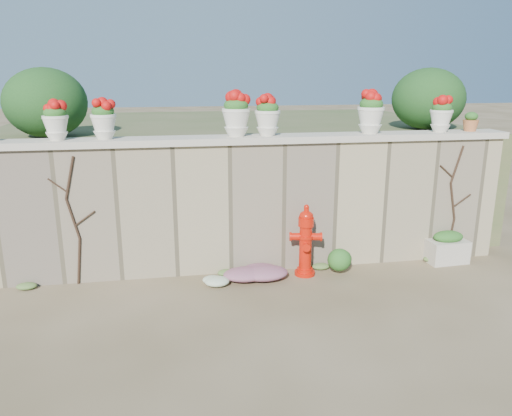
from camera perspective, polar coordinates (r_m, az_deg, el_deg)
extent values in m
plane|color=brown|center=(6.49, 2.72, -12.56)|extent=(80.00, 80.00, 0.00)
cube|color=#958663|center=(7.77, -0.07, 0.17)|extent=(8.00, 0.40, 2.00)
cube|color=beige|center=(7.56, -0.07, 7.88)|extent=(8.10, 0.52, 0.10)
cube|color=#384C23|center=(10.86, -2.96, 4.54)|extent=(9.00, 6.00, 2.00)
ellipsoid|color=#143814|center=(8.81, -22.91, 11.03)|extent=(1.30, 1.30, 1.10)
ellipsoid|color=#143814|center=(9.79, 19.08, 11.70)|extent=(1.30, 1.30, 1.10)
cylinder|color=black|center=(7.78, -19.57, -5.77)|extent=(0.12, 0.04, 0.70)
cylinder|color=black|center=(7.58, -20.19, -1.18)|extent=(0.17, 0.04, 0.61)
cylinder|color=black|center=(7.44, -20.54, 3.26)|extent=(0.18, 0.04, 0.61)
cylinder|color=black|center=(7.55, -18.96, -1.13)|extent=(0.30, 0.02, 0.22)
cylinder|color=black|center=(7.50, -21.78, 2.44)|extent=(0.25, 0.02, 0.21)
cylinder|color=black|center=(8.89, 21.28, -3.31)|extent=(0.12, 0.04, 0.70)
cylinder|color=black|center=(8.70, 21.55, 0.74)|extent=(0.17, 0.04, 0.61)
cylinder|color=black|center=(8.59, 22.00, 4.62)|extent=(0.18, 0.04, 0.61)
cylinder|color=black|center=(8.79, 22.47, 0.78)|extent=(0.30, 0.02, 0.22)
cylinder|color=black|center=(8.51, 20.93, 3.96)|extent=(0.25, 0.02, 0.21)
cylinder|color=red|center=(7.81, 5.59, -7.37)|extent=(0.31, 0.31, 0.06)
cylinder|color=red|center=(7.65, 5.67, -4.47)|extent=(0.19, 0.19, 0.70)
cylinder|color=red|center=(7.60, 5.70, -3.28)|extent=(0.24, 0.24, 0.04)
cylinder|color=red|center=(7.53, 5.75, -1.58)|extent=(0.24, 0.24, 0.13)
ellipsoid|color=red|center=(7.49, 5.77, -0.76)|extent=(0.21, 0.21, 0.16)
cylinder|color=red|center=(7.47, 5.79, -0.10)|extent=(0.08, 0.08, 0.11)
cylinder|color=red|center=(7.59, 4.52, -3.27)|extent=(0.18, 0.14, 0.11)
cylinder|color=red|center=(7.61, 6.88, -3.28)|extent=(0.18, 0.14, 0.11)
cylinder|color=red|center=(7.52, 5.75, -4.39)|extent=(0.12, 0.13, 0.10)
cube|color=beige|center=(8.78, 20.96, -4.63)|extent=(0.66, 0.41, 0.37)
ellipsoid|color=#1E5119|center=(8.70, 21.12, -3.08)|extent=(0.51, 0.33, 0.19)
ellipsoid|color=#1E5119|center=(7.82, 9.98, -5.57)|extent=(0.57, 0.52, 0.54)
ellipsoid|color=#B02387|center=(7.59, -0.11, -7.16)|extent=(0.95, 0.63, 0.25)
ellipsoid|color=white|center=(7.40, -5.13, -8.20)|extent=(0.48, 0.38, 0.17)
ellipsoid|color=#1E5119|center=(7.57, -22.02, 10.06)|extent=(0.30, 0.30, 0.18)
ellipsoid|color=#BB0E0B|center=(7.56, -22.08, 10.63)|extent=(0.27, 0.27, 0.19)
ellipsoid|color=#1E5119|center=(7.46, -17.10, 10.51)|extent=(0.31, 0.31, 0.19)
ellipsoid|color=#BB0E0B|center=(7.46, -17.15, 11.11)|extent=(0.27, 0.27, 0.19)
ellipsoid|color=#1E5119|center=(7.47, -2.29, 11.65)|extent=(0.36, 0.36, 0.22)
ellipsoid|color=#BB0E0B|center=(7.46, -2.30, 12.35)|extent=(0.32, 0.32, 0.23)
ellipsoid|color=#1E5119|center=(7.55, 1.33, 11.41)|extent=(0.33, 0.33, 0.20)
ellipsoid|color=#BB0E0B|center=(7.54, 1.34, 12.03)|extent=(0.29, 0.29, 0.21)
ellipsoid|color=#1E5119|center=(8.02, 13.04, 11.51)|extent=(0.36, 0.36, 0.22)
ellipsoid|color=#BB0E0B|center=(8.02, 13.08, 12.15)|extent=(0.31, 0.31, 0.22)
ellipsoid|color=#1E5119|center=(8.55, 20.49, 10.72)|extent=(0.31, 0.31, 0.18)
ellipsoid|color=#BB0E0B|center=(8.55, 20.53, 11.23)|extent=(0.27, 0.27, 0.19)
ellipsoid|color=#1E5119|center=(8.84, 23.39, 9.52)|extent=(0.20, 0.20, 0.14)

